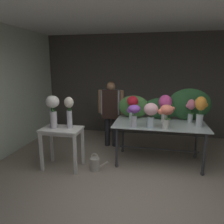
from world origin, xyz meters
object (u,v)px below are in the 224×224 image
vase_violet_roses (134,113)px  vase_fuchsia_peonies (165,105)px  vase_white_roses_tall (53,108)px  vase_cream_lisianthus_tall (69,111)px  vase_blush_tulips (151,112)px  side_table_white (62,134)px  vase_sunset_freesia (200,109)px  watering_can (95,164)px  florist (111,107)px  vase_crimson_ranunculus (132,105)px  display_table_glass (159,129)px  vase_rosy_carnations (191,109)px  vase_coral_stock (166,113)px

vase_violet_roses → vase_fuchsia_peonies: bearing=45.2°
vase_white_roses_tall → vase_cream_lisianthus_tall: size_ratio=1.04×
vase_blush_tulips → vase_white_roses_tall: 1.79m
side_table_white → vase_blush_tulips: (1.62, 0.26, 0.45)m
vase_cream_lisianthus_tall → vase_sunset_freesia: bearing=10.8°
vase_fuchsia_peonies → watering_can: (-1.26, -0.76, -1.03)m
side_table_white → vase_violet_roses: bearing=9.0°
vase_fuchsia_peonies → vase_white_roses_tall: vase_white_roses_tall is taller
florist → vase_violet_roses: florist is taller
vase_white_roses_tall → vase_sunset_freesia: bearing=10.7°
vase_crimson_ranunculus → vase_violet_roses: 0.50m
display_table_glass → side_table_white: size_ratio=2.24×
florist → vase_white_roses_tall: florist is taller
vase_blush_tulips → vase_violet_roses: vase_blush_tulips is taller
vase_white_roses_tall → watering_can: size_ratio=1.73×
display_table_glass → vase_rosy_carnations: bearing=16.7°
vase_blush_tulips → vase_fuchsia_peonies: size_ratio=0.85×
display_table_glass → vase_rosy_carnations: (0.59, 0.18, 0.41)m
florist → vase_violet_roses: bearing=-58.7°
side_table_white → vase_violet_roses: vase_violet_roses is taller
vase_white_roses_tall → vase_fuchsia_peonies: bearing=20.9°
vase_crimson_ranunculus → vase_sunset_freesia: (1.26, -0.20, 0.03)m
vase_violet_roses → vase_white_roses_tall: (-1.48, -0.21, 0.07)m
display_table_glass → vase_blush_tulips: vase_blush_tulips is taller
vase_coral_stock → vase_sunset_freesia: vase_sunset_freesia is taller
vase_coral_stock → vase_sunset_freesia: bearing=23.7°
display_table_glass → vase_crimson_ranunculus: bearing=168.8°
vase_rosy_carnations → vase_crimson_ranunculus: bearing=-176.6°
vase_blush_tulips → vase_white_roses_tall: (-1.77, -0.26, 0.05)m
display_table_glass → vase_cream_lisianthus_tall: vase_cream_lisianthus_tall is taller
florist → vase_crimson_ranunculus: bearing=-45.5°
display_table_glass → vase_rosy_carnations: size_ratio=3.81×
vase_crimson_ranunculus → vase_fuchsia_peonies: size_ratio=0.94×
vase_rosy_carnations → watering_can: bearing=-156.6°
side_table_white → vase_crimson_ranunculus: bearing=29.6°
vase_coral_stock → vase_cream_lisianthus_tall: vase_cream_lisianthus_tall is taller
vase_violet_roses → vase_white_roses_tall: vase_white_roses_tall is taller
vase_blush_tulips → vase_cream_lisianthus_tall: bearing=-172.0°
vase_coral_stock → vase_fuchsia_peonies: (-0.00, 0.55, 0.04)m
vase_violet_roses → watering_can: bearing=-164.2°
florist → vase_blush_tulips: (0.95, -1.03, 0.15)m
vase_coral_stock → watering_can: (-1.26, -0.22, -0.99)m
vase_crimson_ranunculus → vase_rosy_carnations: 1.14m
florist → watering_can: size_ratio=4.46×
vase_rosy_carnations → vase_cream_lisianthus_tall: vase_cream_lisianthus_tall is taller
vase_blush_tulips → vase_rosy_carnations: bearing=34.2°
vase_rosy_carnations → vase_violet_roses: bearing=-152.0°
vase_violet_roses → watering_can: 1.21m
vase_sunset_freesia → vase_blush_tulips: size_ratio=1.23×
vase_sunset_freesia → vase_white_roses_tall: bearing=-169.3°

